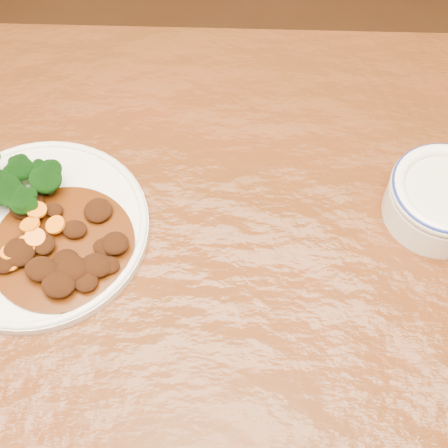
# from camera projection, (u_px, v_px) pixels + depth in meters

# --- Properties ---
(ground) EXTENTS (4.00, 4.00, 0.00)m
(ground) POSITION_uv_depth(u_px,v_px,m) (205.00, 442.00, 1.36)
(ground) COLOR #411E10
(ground) RESTS_ON ground
(dining_table) EXTENTS (1.59, 1.07, 0.75)m
(dining_table) POSITION_uv_depth(u_px,v_px,m) (192.00, 319.00, 0.79)
(dining_table) COLOR #56230F
(dining_table) RESTS_ON ground
(dinner_plate) EXTENTS (0.27, 0.27, 0.02)m
(dinner_plate) POSITION_uv_depth(u_px,v_px,m) (39.00, 229.00, 0.76)
(dinner_plate) COLOR white
(dinner_plate) RESTS_ON dining_table
(broccoli_florets) EXTENTS (0.14, 0.08, 0.05)m
(broccoli_florets) POSITION_uv_depth(u_px,v_px,m) (2.00, 184.00, 0.76)
(broccoli_florets) COLOR #5A8846
(broccoli_florets) RESTS_ON dinner_plate
(mince_stew) EXTENTS (0.17, 0.17, 0.03)m
(mince_stew) POSITION_uv_depth(u_px,v_px,m) (61.00, 249.00, 0.73)
(mince_stew) COLOR #492007
(mince_stew) RESTS_ON dinner_plate
(dip_bowl) EXTENTS (0.13, 0.13, 0.06)m
(dip_bowl) POSITION_uv_depth(u_px,v_px,m) (442.00, 198.00, 0.75)
(dip_bowl) COLOR white
(dip_bowl) RESTS_ON dining_table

